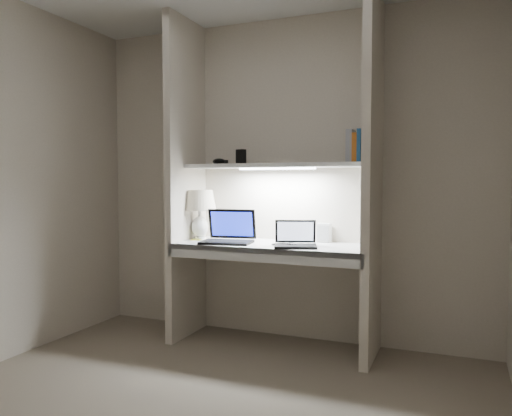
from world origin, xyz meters
The scene contains 17 objects.
back_wall centered at (0.00, 1.50, 1.25)m, with size 3.20×0.01×2.50m, color beige.
alcove_panel_left centered at (-0.73, 1.23, 1.25)m, with size 0.06×0.55×2.50m, color beige.
alcove_panel_right centered at (0.73, 1.23, 1.25)m, with size 0.06×0.55×2.50m, color beige.
desk centered at (0.00, 1.23, 0.75)m, with size 1.40×0.55×0.04m, color white.
desk_apron centered at (0.00, 0.96, 0.72)m, with size 1.46×0.03×0.10m, color silver.
shelf centered at (0.00, 1.32, 1.35)m, with size 1.40×0.36×0.03m, color silver.
strip_light centered at (0.00, 1.32, 1.33)m, with size 0.60×0.04×0.01m, color white.
table_lamp centered at (-0.64, 1.28, 1.04)m, with size 0.27×0.27×0.39m.
laptop_main centered at (-0.33, 1.17, 0.83)m, with size 0.42×0.38×0.25m.
laptop_netbook centered at (0.21, 1.12, 0.81)m, with size 0.36×0.33×0.19m.
speaker centered at (0.34, 1.45, 0.84)m, with size 0.10×0.07×0.14m, color silver.
mouse centered at (0.19, 1.09, 0.79)m, with size 0.09×0.06×0.03m, color black.
cable_coil centered at (0.10, 1.18, 0.78)m, with size 0.10×0.10×0.01m, color black.
sticky_note centered at (-0.64, 1.22, 0.77)m, with size 0.08×0.08×0.00m, color yellow.
book_row centered at (0.63, 1.41, 1.48)m, with size 0.23×0.16×0.24m.
shelf_box centered at (-0.31, 1.37, 1.42)m, with size 0.07×0.05×0.12m, color black.
shelf_gadget centered at (-0.50, 1.36, 1.39)m, with size 0.11×0.08×0.05m, color black.
Camera 1 is at (1.28, -2.23, 1.23)m, focal length 35.00 mm.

